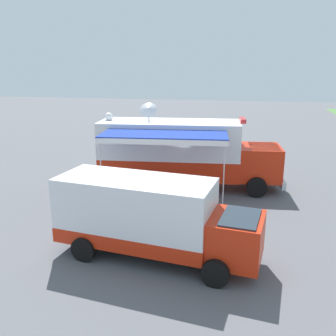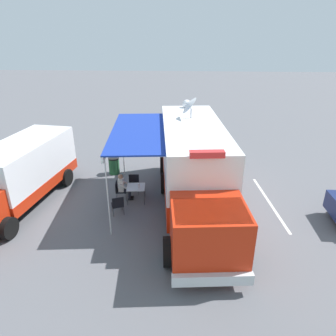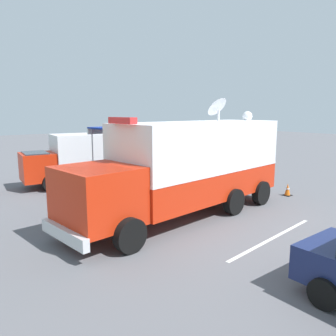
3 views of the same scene
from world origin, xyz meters
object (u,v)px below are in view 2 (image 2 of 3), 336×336
object	(u,v)px
trash_bin	(114,166)
command_truck	(193,166)
folding_chair_at_table	(119,189)
support_truck	(20,175)
folding_chair_beside_table	(134,182)
folding_chair_spare_by_truck	(118,204)
folding_table	(136,188)
water_bottle	(139,186)
seated_responder	(123,186)
traffic_cone	(205,154)

from	to	relation	value
trash_bin	command_truck	bearing A→B (deg)	142.60
folding_chair_at_table	support_truck	distance (m)	4.33
folding_chair_beside_table	folding_chair_spare_by_truck	xyz separation A→B (m)	(0.35, 2.03, 0.00)
folding_table	water_bottle	size ratio (longest dim) A/B	3.88
folding_chair_spare_by_truck	seated_responder	world-z (taller)	seated_responder
folding_chair_spare_by_truck	support_truck	bearing A→B (deg)	-10.10
traffic_cone	command_truck	bearing A→B (deg)	81.10
traffic_cone	folding_chair_at_table	bearing A→B (deg)	50.86
folding_chair_spare_by_truck	seated_responder	xyz separation A→B (m)	(0.02, -1.34, 0.14)
seated_responder	command_truck	bearing A→B (deg)	172.04
seated_responder	trash_bin	distance (m)	2.94
folding_chair_beside_table	trash_bin	distance (m)	2.49
seated_responder	trash_bin	xyz separation A→B (m)	(1.03, -2.75, -0.20)
traffic_cone	trash_bin	bearing A→B (deg)	25.43
folding_chair_spare_by_truck	seated_responder	distance (m)	1.35
folding_table	support_truck	bearing A→B (deg)	4.47
command_truck	traffic_cone	size ratio (longest dim) A/B	16.68
folding_chair_at_table	trash_bin	world-z (taller)	trash_bin
folding_chair_at_table	seated_responder	world-z (taller)	seated_responder
folding_chair_beside_table	command_truck	bearing A→B (deg)	157.77
folding_table	traffic_cone	xyz separation A→B (m)	(-3.41, -5.31, -0.39)
trash_bin	traffic_cone	world-z (taller)	trash_bin
support_truck	command_truck	bearing A→B (deg)	-179.16
water_bottle	folding_chair_at_table	size ratio (longest dim) A/B	0.26
trash_bin	water_bottle	bearing A→B (deg)	120.72
folding_table	folding_chair_beside_table	world-z (taller)	folding_chair_beside_table
command_truck	folding_chair_beside_table	bearing A→B (deg)	-22.23
command_truck	trash_bin	distance (m)	5.46
support_truck	folding_chair_at_table	bearing A→B (deg)	-172.80
water_bottle	folding_chair_beside_table	world-z (taller)	water_bottle
trash_bin	traffic_cone	distance (m)	5.59
folding_chair_spare_by_truck	support_truck	xyz separation A→B (m)	(4.42, -0.79, 0.87)
folding_chair_beside_table	traffic_cone	bearing A→B (deg)	-129.24
water_bottle	support_truck	size ratio (longest dim) A/B	0.03
folding_chair_at_table	trash_bin	xyz separation A→B (m)	(0.84, -2.77, -0.06)
command_truck	traffic_cone	world-z (taller)	command_truck
trash_bin	folding_table	bearing A→B (deg)	119.44
traffic_cone	folding_table	bearing A→B (deg)	57.32
folding_table	trash_bin	xyz separation A→B (m)	(1.64, -2.91, -0.22)
folding_table	seated_responder	bearing A→B (deg)	-14.47
folding_chair_at_table	folding_chair_beside_table	size ratio (longest dim) A/B	1.00
water_bottle	folding_chair_at_table	world-z (taller)	water_bottle
folding_chair_spare_by_truck	trash_bin	world-z (taller)	trash_bin
folding_table	folding_chair_at_table	bearing A→B (deg)	-9.97
support_truck	folding_chair_beside_table	bearing A→B (deg)	-165.43
seated_responder	support_truck	distance (m)	4.50
folding_table	folding_chair_spare_by_truck	bearing A→B (deg)	63.45
command_truck	folding_table	distance (m)	2.84
support_truck	folding_table	bearing A→B (deg)	-175.53
folding_chair_beside_table	trash_bin	world-z (taller)	trash_bin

